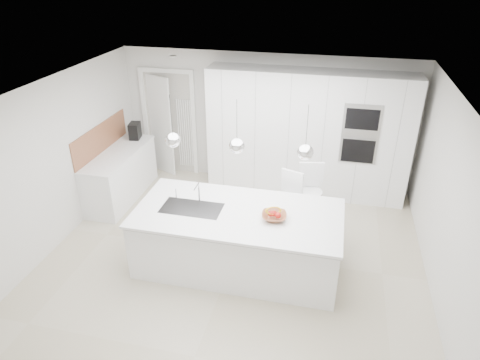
% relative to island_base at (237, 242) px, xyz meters
% --- Properties ---
extents(floor, '(5.50, 5.50, 0.00)m').
position_rel_island_base_xyz_m(floor, '(-0.10, 0.30, -0.43)').
color(floor, '#BDB39A').
rests_on(floor, ground).
extents(wall_back, '(5.50, 0.00, 5.50)m').
position_rel_island_base_xyz_m(wall_back, '(-0.10, 2.80, 0.82)').
color(wall_back, silver).
rests_on(wall_back, ground).
extents(wall_left, '(0.00, 5.00, 5.00)m').
position_rel_island_base_xyz_m(wall_left, '(-2.85, 0.30, 0.82)').
color(wall_left, silver).
rests_on(wall_left, ground).
extents(ceiling, '(5.50, 5.50, 0.00)m').
position_rel_island_base_xyz_m(ceiling, '(-0.10, 0.30, 2.07)').
color(ceiling, white).
rests_on(ceiling, wall_back).
extents(tall_cabinets, '(3.60, 0.60, 2.30)m').
position_rel_island_base_xyz_m(tall_cabinets, '(0.70, 2.50, 0.72)').
color(tall_cabinets, white).
rests_on(tall_cabinets, floor).
extents(oven_stack, '(0.62, 0.04, 1.05)m').
position_rel_island_base_xyz_m(oven_stack, '(1.60, 2.19, 0.92)').
color(oven_stack, '#A5A5A8').
rests_on(oven_stack, tall_cabinets).
extents(doorway_frame, '(1.11, 0.08, 2.13)m').
position_rel_island_base_xyz_m(doorway_frame, '(-2.05, 2.77, 0.59)').
color(doorway_frame, white).
rests_on(doorway_frame, floor).
extents(hallway_door, '(0.76, 0.38, 2.00)m').
position_rel_island_base_xyz_m(hallway_door, '(-2.30, 2.72, 0.57)').
color(hallway_door, white).
rests_on(hallway_door, floor).
extents(radiator, '(0.32, 0.04, 1.40)m').
position_rel_island_base_xyz_m(radiator, '(-1.73, 2.76, 0.42)').
color(radiator, white).
rests_on(radiator, floor).
extents(left_base_cabinets, '(0.60, 1.80, 0.86)m').
position_rel_island_base_xyz_m(left_base_cabinets, '(-2.55, 1.50, 0.00)').
color(left_base_cabinets, white).
rests_on(left_base_cabinets, floor).
extents(left_worktop, '(0.62, 1.82, 0.04)m').
position_rel_island_base_xyz_m(left_worktop, '(-2.55, 1.50, 0.45)').
color(left_worktop, white).
rests_on(left_worktop, left_base_cabinets).
extents(oak_backsplash, '(0.02, 1.80, 0.50)m').
position_rel_island_base_xyz_m(oak_backsplash, '(-2.84, 1.50, 0.72)').
color(oak_backsplash, '#9B5F3E').
rests_on(oak_backsplash, wall_left).
extents(island_base, '(2.80, 1.20, 0.86)m').
position_rel_island_base_xyz_m(island_base, '(0.00, 0.00, 0.00)').
color(island_base, white).
rests_on(island_base, floor).
extents(island_worktop, '(2.84, 1.40, 0.04)m').
position_rel_island_base_xyz_m(island_worktop, '(0.00, 0.05, 0.45)').
color(island_worktop, white).
rests_on(island_worktop, island_base).
extents(island_sink, '(0.84, 0.44, 0.18)m').
position_rel_island_base_xyz_m(island_sink, '(-0.65, -0.00, 0.39)').
color(island_sink, '#3F3F42').
rests_on(island_sink, island_worktop).
extents(island_tap, '(0.02, 0.02, 0.30)m').
position_rel_island_base_xyz_m(island_tap, '(-0.60, 0.20, 0.62)').
color(island_tap, white).
rests_on(island_tap, island_worktop).
extents(pendant_left, '(0.20, 0.20, 0.20)m').
position_rel_island_base_xyz_m(pendant_left, '(-0.85, -0.00, 1.47)').
color(pendant_left, white).
rests_on(pendant_left, ceiling).
extents(pendant_mid, '(0.20, 0.20, 0.20)m').
position_rel_island_base_xyz_m(pendant_mid, '(-0.00, -0.00, 1.47)').
color(pendant_mid, white).
rests_on(pendant_mid, ceiling).
extents(pendant_right, '(0.20, 0.20, 0.20)m').
position_rel_island_base_xyz_m(pendant_right, '(0.85, -0.00, 1.47)').
color(pendant_right, white).
rests_on(pendant_right, ceiling).
extents(fruit_bowl, '(0.38, 0.38, 0.08)m').
position_rel_island_base_xyz_m(fruit_bowl, '(0.51, -0.02, 0.51)').
color(fruit_bowl, '#9B5F3E').
rests_on(fruit_bowl, island_worktop).
extents(espresso_machine, '(0.23, 0.31, 0.30)m').
position_rel_island_base_xyz_m(espresso_machine, '(-2.53, 2.20, 0.62)').
color(espresso_machine, black).
rests_on(espresso_machine, left_worktop).
extents(bar_stool_left, '(0.53, 0.62, 1.14)m').
position_rel_island_base_xyz_m(bar_stool_left, '(0.63, 0.81, 0.14)').
color(bar_stool_left, white).
rests_on(bar_stool_left, floor).
extents(bar_stool_right, '(0.51, 0.63, 1.22)m').
position_rel_island_base_xyz_m(bar_stool_right, '(0.89, 1.01, 0.18)').
color(bar_stool_right, white).
rests_on(bar_stool_right, floor).
extents(apple_a, '(0.08, 0.08, 0.08)m').
position_rel_island_base_xyz_m(apple_a, '(0.46, -0.00, 0.54)').
color(apple_a, red).
rests_on(apple_a, fruit_bowl).
extents(apple_b, '(0.08, 0.08, 0.08)m').
position_rel_island_base_xyz_m(apple_b, '(0.56, -0.02, 0.54)').
color(apple_b, red).
rests_on(apple_b, fruit_bowl).
extents(apple_c, '(0.08, 0.08, 0.08)m').
position_rel_island_base_xyz_m(apple_c, '(0.50, 0.01, 0.54)').
color(apple_c, red).
rests_on(apple_c, fruit_bowl).
extents(banana_bunch, '(0.25, 0.18, 0.22)m').
position_rel_island_base_xyz_m(banana_bunch, '(0.49, -0.00, 0.59)').
color(banana_bunch, gold).
rests_on(banana_bunch, fruit_bowl).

